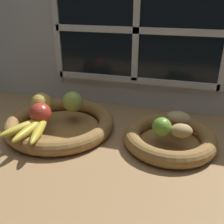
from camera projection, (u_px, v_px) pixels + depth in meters
The scene contains 12 objects.
ground_plane at pixel (116, 145), 84.61cm from camera, with size 140.00×90.00×3.00cm, color #9E774C.
back_wall at pixel (137, 38), 98.12cm from camera, with size 140.00×4.60×55.00cm.
fruit_bowl_left at pixel (60, 123), 90.09cm from camera, with size 37.34×37.34×5.02cm.
fruit_bowl_right at pixel (170, 138), 80.97cm from camera, with size 28.80×28.80×5.02cm.
apple_golden_left at pixel (42, 103), 89.96cm from camera, with size 7.34×7.34×7.34cm, color gold.
apple_red_front at pixel (41, 113), 83.09cm from camera, with size 6.93×6.93×6.93cm, color #B73828.
apple_green_back at pixel (73, 102), 91.48cm from camera, with size 7.27×7.27×7.27cm, color #99B74C.
banana_bunch_front at pixel (32, 128), 78.56cm from camera, with size 13.54×17.23×2.67cm.
potato_back at pixel (178, 119), 82.07cm from camera, with size 7.96×5.70×4.75cm, color tan.
potato_small at pixel (181, 131), 75.50cm from camera, with size 6.55×4.70×4.18cm, color tan.
lime_near at pixel (162, 127), 75.96cm from camera, with size 5.76×5.76×5.76cm, color #6B9E33.
chili_pepper at pixel (176, 129), 78.28cm from camera, with size 2.34×2.34×14.33cm, color red.
Camera 1 is at (18.02, -69.82, 44.07)cm, focal length 41.59 mm.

